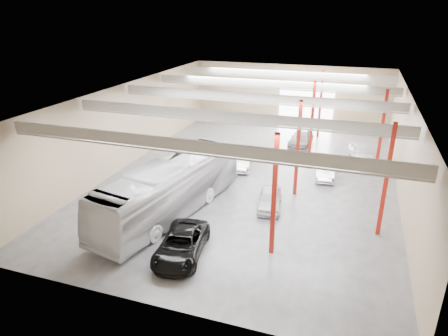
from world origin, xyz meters
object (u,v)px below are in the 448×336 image
Objects in this scene: coach_bus at (171,188)px; car_right_near at (325,169)px; car_row_b at (242,159)px; black_sedan at (182,244)px; car_right_far at (362,152)px; car_row_a at (270,198)px; car_row_c at (301,138)px.

car_right_near is (9.10, 9.53, -1.14)m from coach_bus.
black_sedan is at bearing -97.84° from car_row_b.
coach_bus is at bearing -144.67° from car_right_far.
car_row_a is at bearing 36.77° from coach_bus.
car_right_far is at bearing 55.15° from car_row_a.
car_row_a is 14.37m from car_row_c.
coach_bus is 3.16× the size of car_right_far.
car_right_far is at bearing -20.39° from car_row_c.
black_sedan is 1.05× the size of car_row_c.
car_right_near is at bearing -133.66° from car_right_far.
car_right_far reaches higher than car_row_a.
car_row_c is 1.19× the size of car_right_near.
black_sedan is at bearing -123.60° from car_row_a.
black_sedan is 1.25× the size of car_right_near.
black_sedan is at bearing -46.93° from coach_bus.
car_right_far is (2.74, 5.20, 0.04)m from car_right_near.
car_row_a is 0.95× the size of car_right_far.
black_sedan reaches higher than car_right_near.
car_row_a is 0.97× the size of car_right_near.
coach_bus reaches higher than car_row_a.
car_row_a is 7.70m from car_row_b.
coach_bus is 3.33× the size of car_row_a.
coach_bus reaches higher than car_right_near.
car_right_far is at bearing 18.08° from car_row_b.
coach_bus is at bearing -112.81° from car_row_b.
black_sedan is 1.29× the size of car_row_a.
car_row_b reaches higher than car_right_far.
car_right_near is (6.97, 0.03, -0.05)m from car_row_b.
car_row_a is 0.81× the size of car_row_c.
car_row_b is at bearing 84.15° from black_sedan.
car_right_far is at bearing 62.49° from coach_bus.
car_row_b reaches higher than car_row_c.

